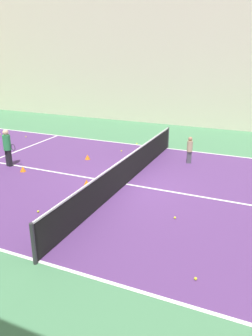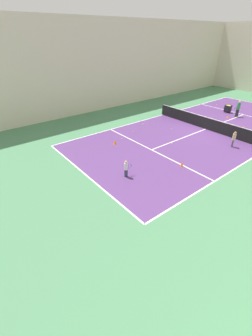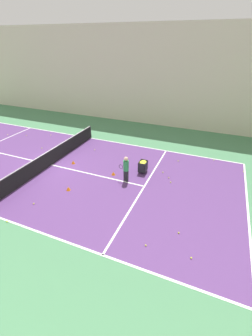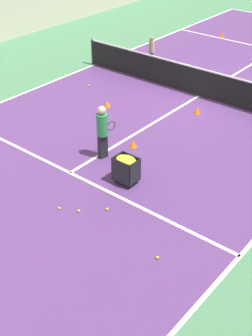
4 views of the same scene
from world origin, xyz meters
name	(u,v)px [view 4 (image 4 of 4)]	position (x,y,z in m)	size (l,w,h in m)	color
ground_plane	(199,96)	(0.00, 0.00, 0.00)	(39.35, 39.35, 0.00)	#477F56
court_playing_area	(199,96)	(0.00, 0.00, 0.00)	(10.38, 24.23, 0.00)	#563370
line_sideline_right	(95,64)	(5.19, 0.00, 0.01)	(0.10, 24.23, 0.00)	white
line_service_far	(70,173)	(0.00, 6.66, 0.01)	(10.38, 0.10, 0.00)	white
line_centre_service	(199,96)	(0.00, 0.00, 0.01)	(0.10, 13.32, 0.00)	white
tennis_net	(200,82)	(0.00, 0.00, 0.55)	(10.68, 0.10, 1.07)	#2D2D33
coach_at_net	(102,129)	(-0.14, 5.44, 0.92)	(0.39, 0.68, 1.61)	black
child_midcourt	(152,48)	(3.35, -1.57, 0.69)	(0.32, 0.32, 1.20)	#4C4C56
ball_cart	(126,165)	(-1.49, 6.04, 0.55)	(0.62, 0.47, 0.79)	black
training_cone_0	(197,110)	(-0.72, 1.27, 0.12)	(0.24, 0.24, 0.24)	orange
training_cone_1	(133,144)	(-0.46, 4.45, 0.11)	(0.24, 0.24, 0.22)	orange
training_cone_2	(107,104)	(2.01, 2.81, 0.11)	(0.24, 0.24, 0.22)	orange
training_cone_4	(222,34)	(2.89, -6.80, 0.17)	(0.19, 0.19, 0.34)	orange
tennis_ball_1	(157,257)	(-3.85, 7.86, 0.04)	(0.07, 0.07, 0.07)	yellow
tennis_ball_3	(79,211)	(-1.41, 7.76, 0.04)	(0.07, 0.07, 0.07)	yellow
tennis_ball_4	(89,86)	(3.76, 1.90, 0.04)	(0.07, 0.07, 0.07)	yellow
tennis_ball_6	(65,75)	(5.27, 1.68, 0.04)	(0.07, 0.07, 0.07)	yellow
tennis_ball_8	(59,208)	(-0.97, 7.99, 0.04)	(0.07, 0.07, 0.07)	yellow
tennis_ball_10	(107,209)	(-1.90, 7.27, 0.04)	(0.07, 0.07, 0.07)	yellow
tennis_ball_17	(252,60)	(0.23, -4.73, 0.04)	(0.07, 0.07, 0.07)	yellow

